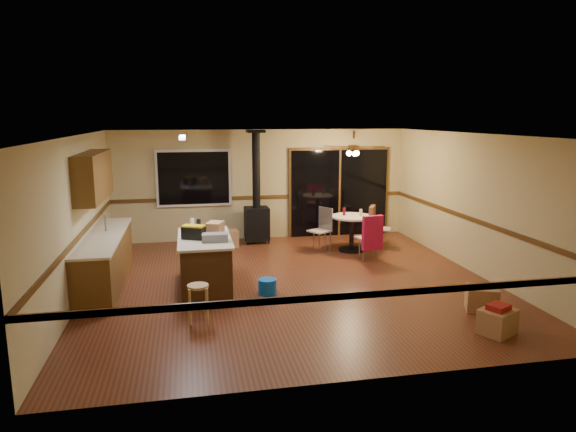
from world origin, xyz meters
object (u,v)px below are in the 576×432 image
object	(u,v)px
toolbox_black	(194,233)
box_under_window	(227,238)
toolbox_grey	(215,237)
bar_stool	(198,303)
kitchen_island	(205,263)
dining_table	(352,227)
chair_right	(373,222)
chair_near	(372,233)
box_corner_a	(497,322)
box_corner_b	(482,299)
wood_stove	(257,212)
blue_bucket	(267,287)
chair_left	(323,224)

from	to	relation	value
toolbox_black	box_under_window	world-z (taller)	toolbox_black
toolbox_grey	bar_stool	size ratio (longest dim) A/B	0.76
kitchen_island	dining_table	bearing A→B (deg)	30.53
chair_right	bar_stool	bearing A→B (deg)	-138.26
chair_near	box_corner_a	xyz separation A→B (m)	(0.44, -3.69, -0.43)
chair_right	box_corner_a	world-z (taller)	chair_right
chair_right	box_corner_b	distance (m)	3.92
chair_near	box_under_window	size ratio (longest dim) A/B	1.48
bar_stool	box_under_window	size ratio (longest dim) A/B	1.17
kitchen_island	wood_stove	size ratio (longest dim) A/B	0.67
wood_stove	box_corner_b	size ratio (longest dim) A/B	5.56
kitchen_island	toolbox_grey	world-z (taller)	toolbox_grey
wood_stove	toolbox_black	size ratio (longest dim) A/B	6.85
dining_table	toolbox_grey	bearing A→B (deg)	-143.96
box_under_window	box_corner_a	bearing A→B (deg)	-59.36
box_corner_a	box_corner_b	bearing A→B (deg)	71.95
box_corner_a	blue_bucket	bearing A→B (deg)	142.49
bar_stool	chair_right	world-z (taller)	chair_right
chair_near	box_under_window	xyz separation A→B (m)	(-2.78, 1.76, -0.41)
wood_stove	chair_near	xyz separation A→B (m)	(2.07, -2.02, -0.13)
bar_stool	chair_left	xyz separation A→B (m)	(2.78, 3.52, 0.31)
wood_stove	dining_table	xyz separation A→B (m)	(1.93, -1.14, -0.20)
wood_stove	toolbox_black	world-z (taller)	wood_stove
bar_stool	blue_bucket	bearing A→B (deg)	39.94
wood_stove	toolbox_black	bearing A→B (deg)	-115.19
kitchen_island	bar_stool	xyz separation A→B (m)	(-0.15, -1.46, -0.18)
wood_stove	chair_right	world-z (taller)	wood_stove
box_under_window	bar_stool	bearing A→B (deg)	-99.85
toolbox_grey	box_corner_b	xyz separation A→B (m)	(3.92, -1.52, -0.78)
wood_stove	toolbox_black	xyz separation A→B (m)	(-1.48, -3.14, 0.27)
kitchen_island	box_corner_a	distance (m)	4.66
wood_stove	bar_stool	bearing A→B (deg)	-107.86
chair_left	chair_right	distance (m)	1.15
wood_stove	box_corner_a	world-z (taller)	wood_stove
dining_table	chair_left	xyz separation A→B (m)	(-0.61, 0.15, 0.06)
blue_bucket	dining_table	bearing A→B (deg)	47.06
chair_left	box_corner_b	bearing A→B (deg)	-69.57
bar_stool	chair_right	distance (m)	5.27
kitchen_island	bar_stool	world-z (taller)	kitchen_island
dining_table	box_under_window	distance (m)	2.81
toolbox_black	box_corner_b	world-z (taller)	toolbox_black
dining_table	chair_near	size ratio (longest dim) A/B	1.27
wood_stove	chair_left	distance (m)	1.66
chair_near	dining_table	bearing A→B (deg)	98.71
kitchen_island	bar_stool	size ratio (longest dim) A/B	3.04
bar_stool	chair_left	world-z (taller)	chair_left
blue_bucket	box_corner_b	size ratio (longest dim) A/B	0.68
chair_near	box_corner_a	bearing A→B (deg)	-83.12
box_corner_b	blue_bucket	bearing A→B (deg)	156.41
chair_left	box_corner_a	world-z (taller)	chair_left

